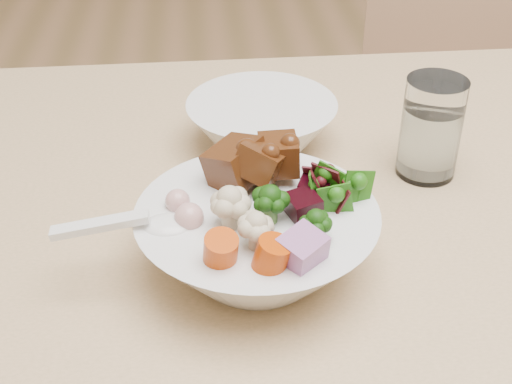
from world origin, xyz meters
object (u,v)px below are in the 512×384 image
water_glass (430,132)px  side_bowl (262,125)px  food_bowl (259,235)px  dining_table (506,279)px  chair_far (460,119)px

water_glass → side_bowl: 0.19m
food_bowl → side_bowl: bearing=83.9°
side_bowl → dining_table: bearing=-35.4°
food_bowl → water_glass: food_bowl is taller
dining_table → chair_far: chair_far is taller
food_bowl → water_glass: size_ratio=1.94×
food_bowl → water_glass: 0.24m
food_bowl → dining_table: bearing=9.3°
food_bowl → chair_far: bearing=56.3°
dining_table → water_glass: 0.17m
dining_table → food_bowl: 0.29m
food_bowl → water_glass: bearing=36.4°
food_bowl → side_bowl: 0.22m
food_bowl → side_bowl: food_bowl is taller
water_glass → chair_far: bearing=64.4°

